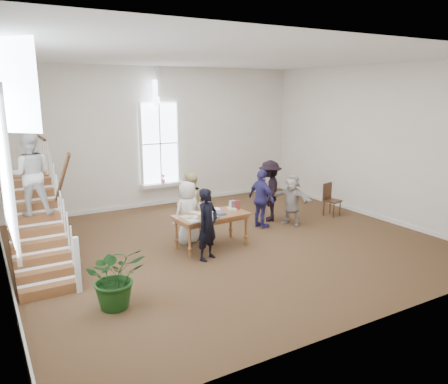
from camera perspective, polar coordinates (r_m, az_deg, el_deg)
ground at (r=11.06m, az=0.61°, el=-6.66°), size 10.00×10.00×0.00m
room_shell at (r=14.75m, az=-8.07°, el=-0.12°), size 10.49×10.00×10.00m
staircase at (r=9.99m, az=-23.73°, el=-0.28°), size 1.10×4.10×2.92m
library_table at (r=10.56m, az=-1.72°, el=-3.37°), size 1.82×0.98×0.90m
police_officer at (r=9.79m, az=-2.17°, el=-4.26°), size 0.71×0.61×1.64m
elderly_woman at (r=10.92m, az=-4.76°, el=-2.65°), size 0.85×0.63×1.57m
person_yellow at (r=11.46m, az=-4.48°, el=-1.57°), size 1.03×0.95×1.69m
woman_cluster_a at (r=12.11m, az=4.93°, el=-0.90°), size 0.54×1.01×1.64m
woman_cluster_b at (r=12.79m, az=6.00°, el=0.17°), size 1.20×1.33×1.79m
woman_cluster_c at (r=12.50m, az=8.84°, el=-0.96°), size 0.92×1.43×1.47m
floor_plant at (r=7.99m, az=-13.96°, el=-10.66°), size 1.11×0.99×1.15m
side_chair at (r=13.72m, az=13.69°, el=-0.70°), size 0.52×0.52×1.00m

